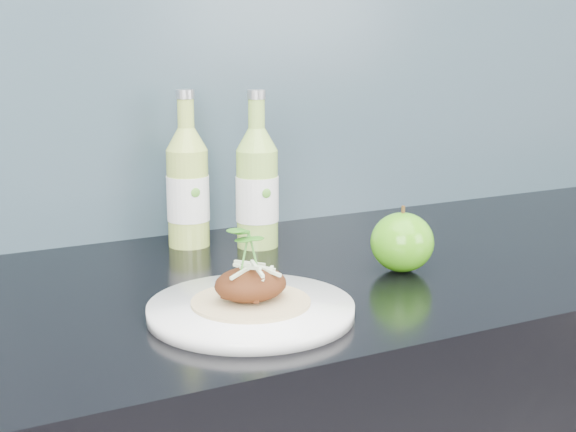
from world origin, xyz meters
The scene contains 6 objects.
subway_backsplash centered at (0.00, 1.99, 1.25)m, with size 4.00×0.02×0.70m, color slate.
dinner_plate centered at (-0.12, 1.56, 0.91)m, with size 0.32×0.32×0.02m.
pork_taco centered at (-0.12, 1.56, 0.94)m, with size 0.14×0.14×0.09m.
green_apple centered at (0.14, 1.63, 0.94)m, with size 0.11×0.11×0.09m.
cider_bottle_left centered at (-0.07, 1.90, 0.99)m, with size 0.08×0.08×0.24m.
cider_bottle_right centered at (0.02, 1.85, 0.99)m, with size 0.08×0.08×0.24m.
Camera 1 is at (-0.49, 0.75, 1.22)m, focal length 50.00 mm.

